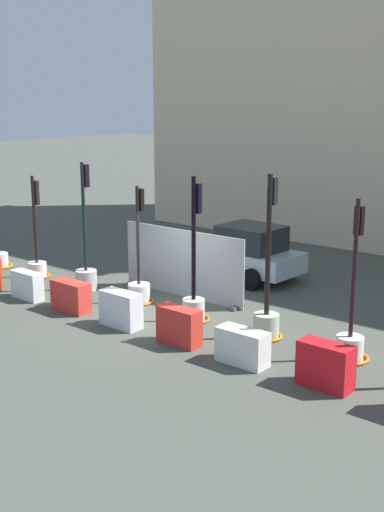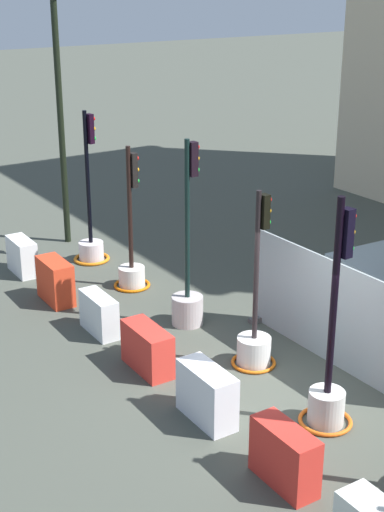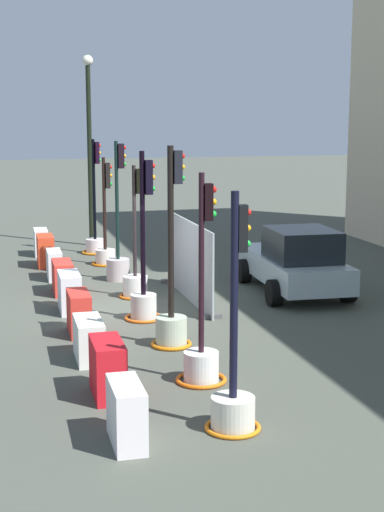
# 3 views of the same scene
# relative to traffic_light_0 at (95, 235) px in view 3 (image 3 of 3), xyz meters

# --- Properties ---
(ground_plane) EXTENTS (120.00, 120.00, 0.00)m
(ground_plane) POSITION_rel_traffic_light_0_xyz_m (7.31, -0.28, -0.59)
(ground_plane) COLOR #484C43
(traffic_light_0) EXTENTS (0.87, 0.87, 3.64)m
(traffic_light_0) POSITION_rel_traffic_light_0_xyz_m (0.00, 0.00, 0.00)
(traffic_light_0) COLOR silver
(traffic_light_0) RESTS_ON ground_plane
(traffic_light_1) EXTENTS (0.82, 0.82, 3.18)m
(traffic_light_1) POSITION_rel_traffic_light_0_xyz_m (1.97, 0.03, -0.02)
(traffic_light_1) COLOR silver
(traffic_light_1) RESTS_ON ground_plane
(traffic_light_2) EXTENTS (0.63, 0.63, 3.72)m
(traffic_light_2) POSITION_rel_traffic_light_0_xyz_m (4.24, 0.02, 0.11)
(traffic_light_2) COLOR #B6ACAC
(traffic_light_2) RESTS_ON ground_plane
(traffic_light_3) EXTENTS (0.81, 0.81, 3.22)m
(traffic_light_3) POSITION_rel_traffic_light_0_xyz_m (6.29, 0.10, -0.07)
(traffic_light_3) COLOR silver
(traffic_light_3) RESTS_ON ground_plane
(traffic_light_4) EXTENTS (0.84, 0.84, 3.66)m
(traffic_light_4) POSITION_rel_traffic_light_0_xyz_m (8.39, -0.12, 0.13)
(traffic_light_4) COLOR beige
(traffic_light_4) RESTS_ON ground_plane
(traffic_light_5) EXTENTS (0.80, 0.80, 3.85)m
(traffic_light_5) POSITION_rel_traffic_light_0_xyz_m (10.49, -0.00, 0.11)
(traffic_light_5) COLOR #A9B59E
(traffic_light_5) RESTS_ON ground_plane
(traffic_light_6) EXTENTS (0.86, 0.86, 3.51)m
(traffic_light_6) POSITION_rel_traffic_light_0_xyz_m (12.61, 0.00, -0.01)
(traffic_light_6) COLOR silver
(traffic_light_6) RESTS_ON ground_plane
(traffic_light_7) EXTENTS (0.81, 0.81, 3.41)m
(traffic_light_7) POSITION_rel_traffic_light_0_xyz_m (14.67, -0.11, -0.02)
(traffic_light_7) COLOR beige
(traffic_light_7) RESTS_ON ground_plane
(construction_barrier_0) EXTENTS (1.01, 0.43, 0.83)m
(construction_barrier_0) POSITION_rel_traffic_light_0_xyz_m (-0.12, -1.71, -0.18)
(construction_barrier_0) COLOR white
(construction_barrier_0) RESTS_ON ground_plane
(construction_barrier_1) EXTENTS (1.04, 0.48, 0.92)m
(construction_barrier_1) POSITION_rel_traffic_light_0_xyz_m (1.79, -1.72, -0.13)
(construction_barrier_1) COLOR #E83F21
(construction_barrier_1) RESTS_ON ground_plane
(construction_barrier_2) EXTENTS (1.03, 0.40, 0.78)m
(construction_barrier_2) POSITION_rel_traffic_light_0_xyz_m (3.64, -1.63, -0.20)
(construction_barrier_2) COLOR white
(construction_barrier_2) RESTS_ON ground_plane
(construction_barrier_3) EXTENTS (1.15, 0.49, 0.81)m
(construction_barrier_3) POSITION_rel_traffic_light_0_xyz_m (5.41, -1.58, -0.19)
(construction_barrier_3) COLOR red
(construction_barrier_3) RESTS_ON ground_plane
(construction_barrier_4) EXTENTS (1.11, 0.48, 0.89)m
(construction_barrier_4) POSITION_rel_traffic_light_0_xyz_m (7.29, -1.62, -0.15)
(construction_barrier_4) COLOR white
(construction_barrier_4) RESTS_ON ground_plane
(construction_barrier_5) EXTENTS (1.07, 0.44, 0.87)m
(construction_barrier_5) POSITION_rel_traffic_light_0_xyz_m (9.17, -1.63, -0.16)
(construction_barrier_5) COLOR red
(construction_barrier_5) RESTS_ON ground_plane
(construction_barrier_6) EXTENTS (1.14, 0.50, 0.76)m
(construction_barrier_6) POSITION_rel_traffic_light_0_xyz_m (10.95, -1.66, -0.21)
(construction_barrier_6) COLOR white
(construction_barrier_6) RESTS_ON ground_plane
(construction_barrier_7) EXTENTS (1.08, 0.50, 0.91)m
(construction_barrier_7) POSITION_rel_traffic_light_0_xyz_m (12.87, -1.62, -0.13)
(construction_barrier_7) COLOR red
(construction_barrier_7) RESTS_ON ground_plane
(construction_barrier_8) EXTENTS (1.05, 0.44, 0.85)m
(construction_barrier_8) POSITION_rel_traffic_light_0_xyz_m (14.75, -1.66, -0.16)
(construction_barrier_8) COLOR silver
(construction_barrier_8) RESTS_ON ground_plane
(car_silver_hatchback) EXTENTS (4.30, 2.28, 1.68)m
(car_silver_hatchback) POSITION_rel_traffic_light_0_xyz_m (6.92, 4.03, 0.21)
(car_silver_hatchback) COLOR #A3B5BE
(car_silver_hatchback) RESTS_ON ground_plane
(street_lamp_post) EXTENTS (0.36, 0.36, 6.31)m
(street_lamp_post) POSITION_rel_traffic_light_0_xyz_m (-1.59, 0.09, 3.16)
(street_lamp_post) COLOR black
(street_lamp_post) RESTS_ON ground_plane
(site_fence_panel) EXTENTS (4.21, 0.50, 1.93)m
(site_fence_panel) POSITION_rel_traffic_light_0_xyz_m (6.84, 1.29, 0.33)
(site_fence_panel) COLOR #99A5A8
(site_fence_panel) RESTS_ON ground_plane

